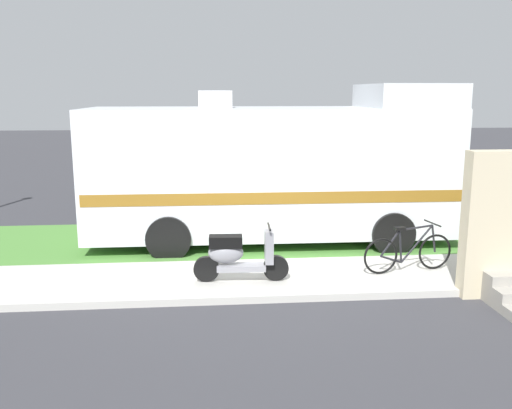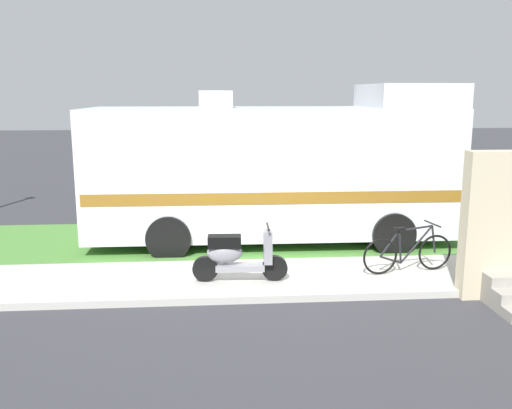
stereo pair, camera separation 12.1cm
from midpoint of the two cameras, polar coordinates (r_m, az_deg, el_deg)
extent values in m
plane|color=#38383D|center=(10.94, -1.54, -5.99)|extent=(80.00, 80.00, 0.00)
cube|color=beige|center=(9.79, -1.10, -7.76)|extent=(24.00, 2.00, 0.12)
cube|color=#4C8438|center=(12.37, -1.98, -3.73)|extent=(24.00, 3.40, 0.08)
cube|color=silver|center=(12.09, 1.14, 3.64)|extent=(7.81, 2.61, 2.67)
cube|color=silver|center=(12.62, 15.07, 10.81)|extent=(1.82, 2.42, 0.50)
cube|color=#8C601E|center=(12.15, 1.13, 1.77)|extent=(7.66, 2.63, 0.24)
cube|color=black|center=(13.00, 18.49, 5.68)|extent=(0.10, 2.15, 0.90)
cube|color=silver|center=(11.91, -4.53, 10.80)|extent=(0.71, 0.61, 0.36)
cylinder|color=black|center=(13.91, 10.57, -0.47)|extent=(0.90, 0.29, 0.90)
cylinder|color=black|center=(11.64, 13.64, -2.94)|extent=(0.90, 0.29, 0.90)
cylinder|color=black|center=(13.47, -8.50, -0.79)|extent=(0.90, 0.29, 0.90)
cylinder|color=black|center=(11.11, -9.34, -3.45)|extent=(0.90, 0.29, 0.90)
cylinder|color=black|center=(9.51, 1.69, -6.57)|extent=(0.44, 0.12, 0.44)
cylinder|color=black|center=(9.50, -5.52, -6.65)|extent=(0.44, 0.12, 0.44)
cube|color=gray|center=(9.48, -1.91, -6.51)|extent=(0.84, 0.31, 0.10)
cube|color=black|center=(9.35, -3.53, -3.84)|extent=(0.57, 0.28, 0.20)
ellipsoid|color=gray|center=(9.40, -3.52, -5.02)|extent=(0.61, 0.32, 0.36)
cube|color=gray|center=(9.39, 0.98, -4.38)|extent=(0.15, 0.33, 0.56)
cylinder|color=black|center=(9.30, 0.99, -2.30)|extent=(0.06, 0.50, 0.04)
sphere|color=white|center=(9.34, 0.99, -3.32)|extent=(0.12, 0.12, 0.12)
torus|color=black|center=(10.55, 17.70, -4.68)|extent=(0.65, 0.15, 0.65)
torus|color=black|center=(10.02, 12.44, -5.25)|extent=(0.65, 0.15, 0.65)
cylinder|color=black|center=(10.31, 15.97, -3.93)|extent=(0.61, 0.14, 0.67)
cylinder|color=black|center=(10.16, 14.38, -4.23)|extent=(0.11, 0.05, 0.60)
cylinder|color=black|center=(10.22, 15.91, -2.33)|extent=(0.65, 0.15, 0.09)
cylinder|color=black|center=(10.14, 13.46, -5.54)|extent=(0.42, 0.11, 0.18)
cylinder|color=black|center=(10.04, 13.37, -3.92)|extent=(0.38, 0.10, 0.47)
cylinder|color=black|center=(10.47, 17.58, -3.38)|extent=(0.13, 0.06, 0.51)
cube|color=black|center=(10.06, 14.31, -2.44)|extent=(0.21, 0.13, 0.06)
cylinder|color=black|center=(10.38, 17.47, -1.85)|extent=(0.12, 0.52, 0.03)
cube|color=#1E2328|center=(16.92, 10.52, 3.63)|extent=(2.53, 2.17, 1.49)
cube|color=black|center=(16.87, 10.58, 5.13)|extent=(2.41, 2.19, 0.44)
cube|color=#1E2328|center=(17.82, 19.07, 2.33)|extent=(3.08, 2.19, 0.72)
cylinder|color=black|center=(16.02, 10.60, 0.85)|extent=(0.77, 0.27, 0.76)
cylinder|color=black|center=(17.95, 9.11, 2.04)|extent=(0.77, 0.27, 0.76)
cylinder|color=black|center=(17.09, 21.36, 0.92)|extent=(0.77, 0.27, 0.76)
cylinder|color=black|center=(18.91, 18.89, 2.04)|extent=(0.77, 0.27, 0.76)
cylinder|color=brown|center=(11.03, 21.43, -5.51)|extent=(0.07, 0.07, 0.19)
cylinder|color=brown|center=(11.00, 21.47, -4.95)|extent=(0.03, 0.03, 0.04)
cylinder|color=black|center=(11.00, 21.48, -4.84)|extent=(0.04, 0.04, 0.01)
camera|label=1|loc=(0.06, -90.32, -0.06)|focal=38.67mm
camera|label=2|loc=(0.06, 89.68, 0.06)|focal=38.67mm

